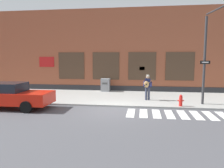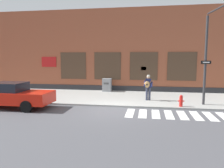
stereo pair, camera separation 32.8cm
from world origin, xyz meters
TOP-DOWN VIEW (x-y plane):
  - ground_plane at (0.00, 0.00)m, footprint 160.00×160.00m
  - sidewalk at (0.00, 3.79)m, footprint 28.00×5.98m
  - building_backdrop at (-0.00, 8.77)m, footprint 28.00×4.06m
  - crosswalk at (3.42, -0.50)m, footprint 5.20×1.90m
  - red_car at (-5.97, -0.43)m, footprint 4.63×2.04m
  - busker at (1.97, 2.80)m, footprint 0.71×0.53m
  - traffic_light at (5.51, 0.74)m, footprint 0.79×3.42m
  - utility_box at (-1.53, 6.33)m, footprint 0.74×0.68m
  - fire_hydrant at (3.91, 1.15)m, footprint 0.38×0.20m

SIDE VIEW (x-z plane):
  - ground_plane at x=0.00m, z-range 0.00..0.00m
  - crosswalk at x=3.42m, z-range 0.00..0.01m
  - sidewalk at x=0.00m, z-range 0.00..0.11m
  - fire_hydrant at x=3.91m, z-range 0.10..0.80m
  - utility_box at x=-1.53m, z-range 0.11..1.20m
  - red_car at x=-5.97m, z-range 0.01..1.54m
  - busker at x=1.97m, z-range 0.23..1.96m
  - building_backdrop at x=0.00m, z-range -0.01..7.19m
  - traffic_light at x=5.51m, z-range 1.16..6.70m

